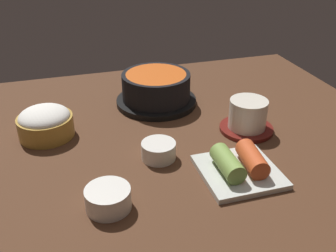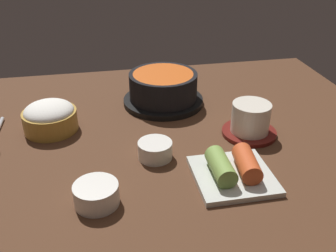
{
  "view_description": "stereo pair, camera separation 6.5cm",
  "coord_description": "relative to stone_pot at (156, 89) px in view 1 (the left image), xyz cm",
  "views": [
    {
      "loc": [
        -16.94,
        -65.09,
        41.62
      ],
      "look_at": [
        2.0,
        -2.0,
        5.0
      ],
      "focal_mm": 41.52,
      "sensor_mm": 36.0,
      "label": 1
    },
    {
      "loc": [
        -10.66,
        -66.65,
        41.62
      ],
      "look_at": [
        2.0,
        -2.0,
        5.0
      ],
      "focal_mm": 41.52,
      "sensor_mm": 36.0,
      "label": 2
    }
  ],
  "objects": [
    {
      "name": "banchan_cup_center",
      "position": [
        -5.63,
        -22.28,
        -1.98
      ],
      "size": [
        6.27,
        6.27,
        3.18
      ],
      "color": "white",
      "rests_on": "dining_table"
    },
    {
      "name": "dining_table",
      "position": [
        -4.09,
        -14.42,
        -4.7
      ],
      "size": [
        100.0,
        76.0,
        2.0
      ],
      "primitive_type": "cube",
      "color": "#4C2D1C",
      "rests_on": "ground"
    },
    {
      "name": "tea_cup_with_saucer",
      "position": [
        14.37,
        -17.58,
        -0.52
      ],
      "size": [
        10.94,
        10.94,
        6.77
      ],
      "color": "maroon",
      "rests_on": "dining_table"
    },
    {
      "name": "rice_bowl",
      "position": [
        -24.93,
        -8.01,
        -0.68
      ],
      "size": [
        10.89,
        10.89,
        6.12
      ],
      "color": "#B78C38",
      "rests_on": "dining_table"
    },
    {
      "name": "kimchi_plate",
      "position": [
        6.19,
        -31.05,
        -2.04
      ],
      "size": [
        13.01,
        13.01,
        4.43
      ],
      "color": "silver",
      "rests_on": "dining_table"
    },
    {
      "name": "side_bowl_near",
      "position": [
        -16.53,
        -33.16,
        -1.86
      ],
      "size": [
        6.98,
        6.98,
        3.42
      ],
      "color": "white",
      "rests_on": "dining_table"
    },
    {
      "name": "stone_pot",
      "position": [
        0.0,
        0.0,
        0.0
      ],
      "size": [
        18.56,
        18.56,
        7.39
      ],
      "color": "black",
      "rests_on": "dining_table"
    }
  ]
}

